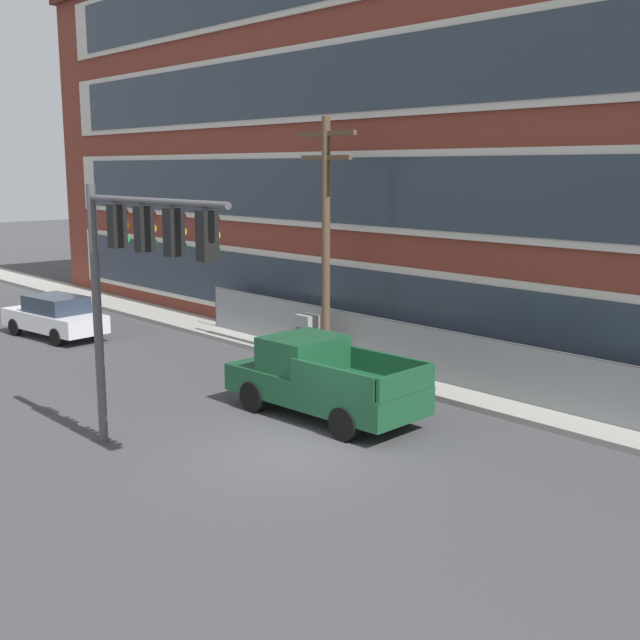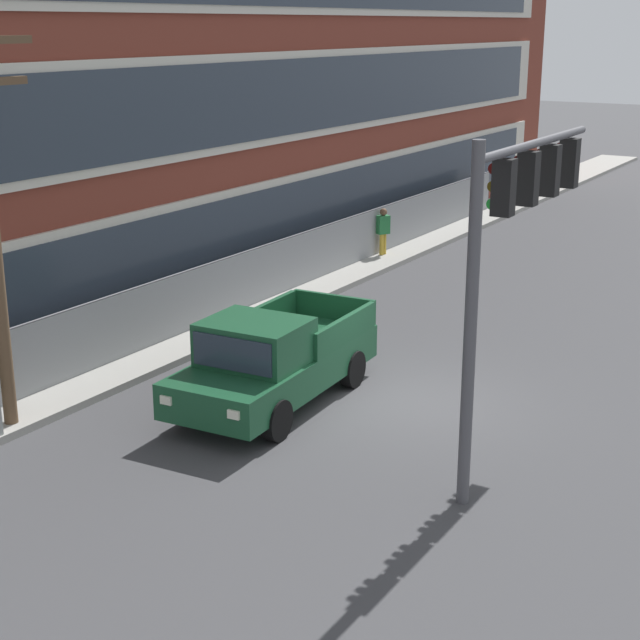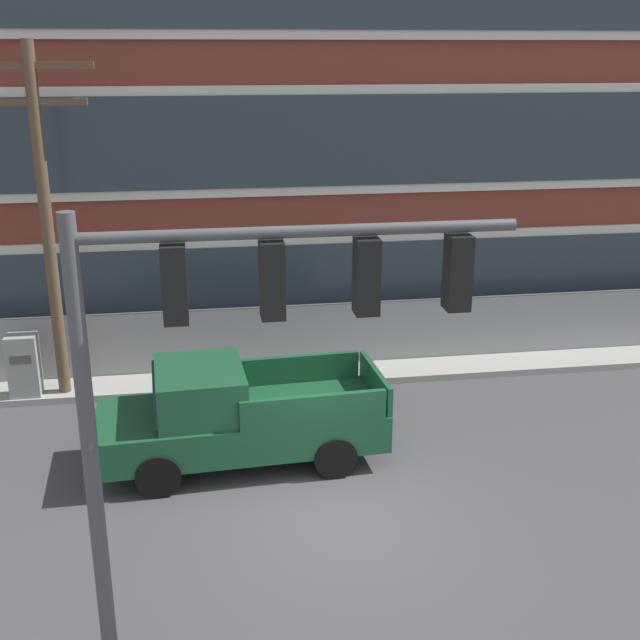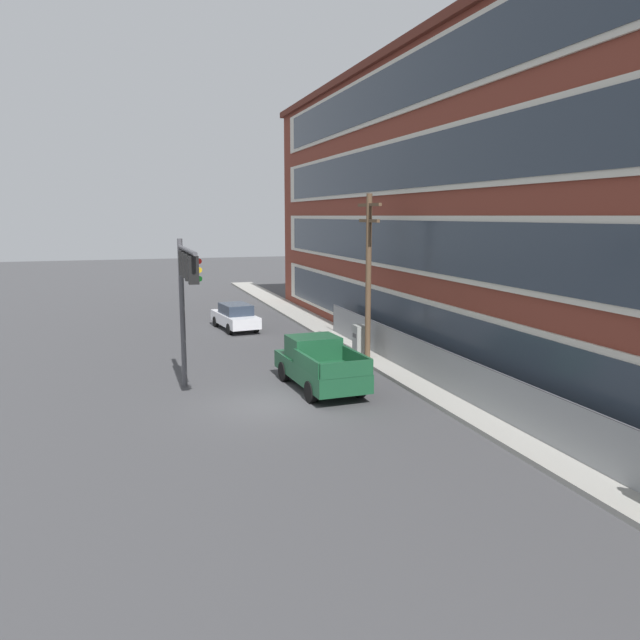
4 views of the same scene
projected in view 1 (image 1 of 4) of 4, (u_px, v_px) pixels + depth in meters
ground_plane at (289, 456)px, 17.41m from camera, size 160.00×160.00×0.00m
sidewalk_building_side at (475, 395)px, 21.75m from camera, size 80.00×2.04×0.16m
brick_mill_building at (637, 132)px, 23.69m from camera, size 55.79×10.70×14.38m
chain_link_fence at (621, 397)px, 18.76m from camera, size 32.90×0.06×1.69m
traffic_signal_mast at (135, 259)px, 16.23m from camera, size 5.13×0.43×5.82m
pickup_truck_dark_green at (321, 380)px, 20.04m from camera, size 5.44×2.41×1.95m
sedan_white at (55, 316)px, 29.37m from camera, size 4.68×2.29×1.56m
utility_pole_near_corner at (326, 231)px, 24.40m from camera, size 2.47×0.26×7.65m
electrical_cabinet at (307, 339)px, 25.58m from camera, size 0.65×0.52×1.56m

